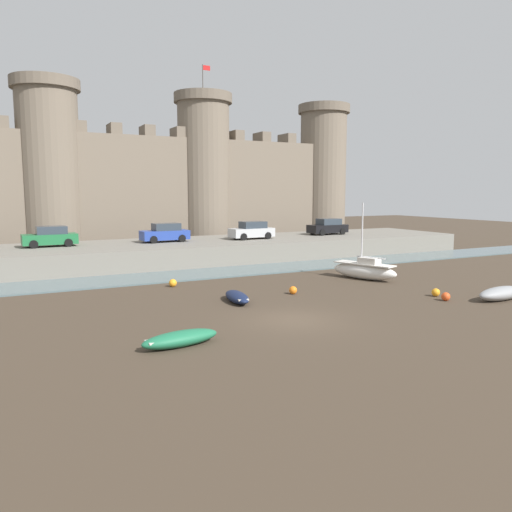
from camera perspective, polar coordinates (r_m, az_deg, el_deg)
The scene contains 16 objects.
ground_plane at distance 23.99m, azimuth 4.37°, elevation -7.33°, with size 160.00×160.00×0.00m, color #423528.
water_channel at distance 36.82m, azimuth -7.39°, elevation -2.12°, with size 80.00×4.50×0.10m, color slate.
quay_road at distance 43.53m, azimuth -10.62°, elevation 0.36°, with size 58.95×10.00×1.74m, color slate.
castle at distance 53.13m, azimuth -13.94°, elevation 8.50°, with size 53.18×6.23×19.50m.
rowboat_near_channel_left at distance 27.72m, azimuth -2.18°, elevation -4.67°, with size 1.45×3.06×0.57m.
sailboat_near_channel_right at distance 35.64m, azimuth 12.30°, elevation -1.57°, with size 2.98×5.08×5.32m.
rowboat_midflat_centre at distance 31.42m, azimuth 26.28°, elevation -3.81°, with size 3.73×1.34×0.77m.
rowboat_foreground_centre at distance 20.16m, azimuth -8.64°, elevation -9.29°, with size 3.35×1.40×0.63m.
mooring_buoy_near_shore at distance 29.96m, azimuth 20.87°, elevation -4.36°, with size 0.48×0.48×0.48m, color #E04C1E.
mooring_buoy_off_centre at distance 29.90m, azimuth 4.25°, elevation -3.92°, with size 0.48×0.48×0.48m, color orange.
mooring_buoy_mid_mud at distance 31.02m, azimuth 19.85°, elevation -3.93°, with size 0.48×0.48×0.48m, color orange.
mooring_buoy_near_channel at distance 32.52m, azimuth -9.48°, elevation -3.06°, with size 0.50×0.50×0.50m, color orange.
car_quay_west at distance 42.92m, azimuth -22.46°, elevation 2.04°, with size 4.16×2.00×1.62m.
car_quay_centre_west at distance 44.12m, azimuth -10.34°, elevation 2.61°, with size 4.16×2.00×1.62m.
car_quay_east at distance 51.48m, azimuth 8.21°, elevation 3.32°, with size 4.16×2.00×1.62m.
car_quay_centre_east at distance 46.08m, azimuth -0.47°, elevation 2.93°, with size 4.16×2.00×1.62m.
Camera 1 is at (-12.11, -19.80, 6.08)m, focal length 35.00 mm.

